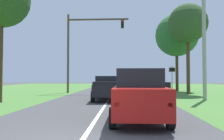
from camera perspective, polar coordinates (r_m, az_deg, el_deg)
name	(u,v)px	position (r m, az deg, el deg)	size (l,w,h in m)	color
ground_plane	(107,102)	(15.65, -1.26, -8.21)	(120.00, 120.00, 0.00)	#424244
red_suv_near	(139,94)	(9.08, 6.80, -6.05)	(2.17, 4.73, 2.04)	#9E1411
pickup_truck_lead	(109,88)	(17.01, -0.89, -4.50)	(2.48, 5.28, 1.82)	black
traffic_light	(82,42)	(25.17, -7.59, 7.14)	(6.84, 0.40, 8.76)	brown
keep_moving_sign	(172,77)	(20.26, 15.10, -1.75)	(0.60, 0.09, 2.74)	gray
oak_tree_right	(177,35)	(29.34, 16.20, 8.49)	(5.29, 5.29, 9.63)	#4C351E
crossing_suv_far	(152,84)	(26.96, 10.07, -3.58)	(4.27, 2.16, 1.74)	black
utility_pole_right	(204,37)	(18.53, 22.48, 7.74)	(0.28, 0.28, 9.55)	#9E998E
extra_tree_1	(188,24)	(24.90, 18.78, 11.12)	(4.04, 4.04, 9.35)	#4C351E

